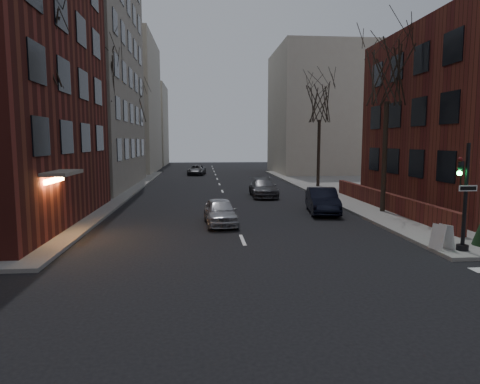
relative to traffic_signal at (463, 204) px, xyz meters
name	(u,v)px	position (x,y,z in m)	size (l,w,h in m)	color
building_left_tan	(23,27)	(-24.94, 25.01, 12.09)	(18.00, 18.00, 28.00)	gray
low_wall_right	(384,200)	(1.36, 10.01, -1.26)	(0.35, 16.00, 1.00)	maroon
building_distant_la	(104,106)	(-22.94, 46.01, 7.09)	(14.00, 16.00, 18.00)	#BBB29E
building_distant_ra	(328,112)	(7.06, 41.01, 6.09)	(14.00, 14.00, 16.00)	#BBB29E
building_distant_lb	(137,125)	(-20.94, 63.01, 5.09)	(10.00, 12.00, 14.00)	#BBB29E
traffic_signal	(463,204)	(0.00, 0.00, 0.00)	(0.76, 0.44, 4.00)	black
tree_left_a	(36,42)	(-16.74, 5.01, 6.56)	(4.18, 4.18, 10.26)	#2D231C
tree_left_b	(101,75)	(-16.74, 17.01, 7.00)	(4.40, 4.40, 10.80)	#2D231C
tree_left_c	(133,104)	(-16.74, 31.01, 6.12)	(3.96, 3.96, 9.72)	#2D231C
tree_right_a	(388,73)	(0.86, 9.01, 6.12)	(3.96, 3.96, 9.72)	#2D231C
tree_right_b	(320,103)	(0.86, 23.01, 5.68)	(3.74, 3.74, 9.18)	#2D231C
streetlamp_near	(98,141)	(-16.14, 13.01, 2.33)	(0.36, 0.36, 6.28)	black
streetlamp_far	(142,141)	(-16.14, 33.01, 2.33)	(0.36, 0.36, 6.28)	black
parked_sedan	(322,201)	(-2.61, 9.47, -1.17)	(1.56, 4.49, 1.48)	black
car_lane_silver	(220,212)	(-8.74, 6.55, -1.25)	(1.56, 3.88, 1.32)	#A7A8AD
car_lane_gray	(263,188)	(-5.00, 17.18, -1.23)	(1.91, 4.70, 1.37)	#424247
car_lane_far	(197,170)	(-10.30, 39.00, -1.30)	(2.02, 4.38, 1.22)	#3D3D42
sandwich_board	(442,237)	(-0.64, 0.20, -1.28)	(0.43, 0.60, 0.96)	silver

